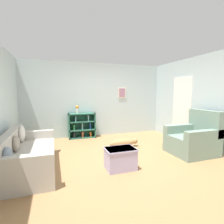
{
  "coord_description": "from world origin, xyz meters",
  "views": [
    {
      "loc": [
        -1.46,
        -3.91,
        1.56
      ],
      "look_at": [
        0.0,
        0.4,
        1.05
      ],
      "focal_mm": 28.0,
      "sensor_mm": 36.0,
      "label": 1
    }
  ],
  "objects_px": {
    "couch": "(28,156)",
    "coffee_table": "(120,158)",
    "recliner_chair": "(193,139)",
    "dog": "(123,143)",
    "bookshelf": "(82,126)",
    "vase": "(77,109)"
  },
  "relations": [
    {
      "from": "couch",
      "to": "coffee_table",
      "type": "relative_size",
      "value": 3.3
    },
    {
      "from": "coffee_table",
      "to": "dog",
      "type": "height_order",
      "value": "coffee_table"
    },
    {
      "from": "recliner_chair",
      "to": "coffee_table",
      "type": "relative_size",
      "value": 1.82
    },
    {
      "from": "couch",
      "to": "recliner_chair",
      "type": "relative_size",
      "value": 1.81
    },
    {
      "from": "recliner_chair",
      "to": "dog",
      "type": "xyz_separation_m",
      "value": [
        -1.51,
        1.02,
        -0.24
      ]
    },
    {
      "from": "recliner_chair",
      "to": "dog",
      "type": "relative_size",
      "value": 1.11
    },
    {
      "from": "coffee_table",
      "to": "recliner_chair",
      "type": "bearing_deg",
      "value": 6.96
    },
    {
      "from": "couch",
      "to": "vase",
      "type": "distance_m",
      "value": 2.62
    },
    {
      "from": "couch",
      "to": "coffee_table",
      "type": "bearing_deg",
      "value": -17.91
    },
    {
      "from": "couch",
      "to": "vase",
      "type": "relative_size",
      "value": 7.33
    },
    {
      "from": "coffee_table",
      "to": "dog",
      "type": "distance_m",
      "value": 1.41
    },
    {
      "from": "coffee_table",
      "to": "dog",
      "type": "relative_size",
      "value": 0.61
    },
    {
      "from": "bookshelf",
      "to": "dog",
      "type": "height_order",
      "value": "bookshelf"
    },
    {
      "from": "coffee_table",
      "to": "dog",
      "type": "xyz_separation_m",
      "value": [
        0.59,
        1.28,
        -0.1
      ]
    },
    {
      "from": "recliner_chair",
      "to": "vase",
      "type": "height_order",
      "value": "vase"
    },
    {
      "from": "recliner_chair",
      "to": "vase",
      "type": "relative_size",
      "value": 4.06
    },
    {
      "from": "recliner_chair",
      "to": "vase",
      "type": "xyz_separation_m",
      "value": [
        -2.6,
        2.48,
        0.64
      ]
    },
    {
      "from": "couch",
      "to": "vase",
      "type": "height_order",
      "value": "vase"
    },
    {
      "from": "recliner_chair",
      "to": "dog",
      "type": "distance_m",
      "value": 1.84
    },
    {
      "from": "vase",
      "to": "bookshelf",
      "type": "bearing_deg",
      "value": 8.77
    },
    {
      "from": "coffee_table",
      "to": "couch",
      "type": "bearing_deg",
      "value": 162.09
    },
    {
      "from": "dog",
      "to": "couch",
      "type": "bearing_deg",
      "value": -163.58
    }
  ]
}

